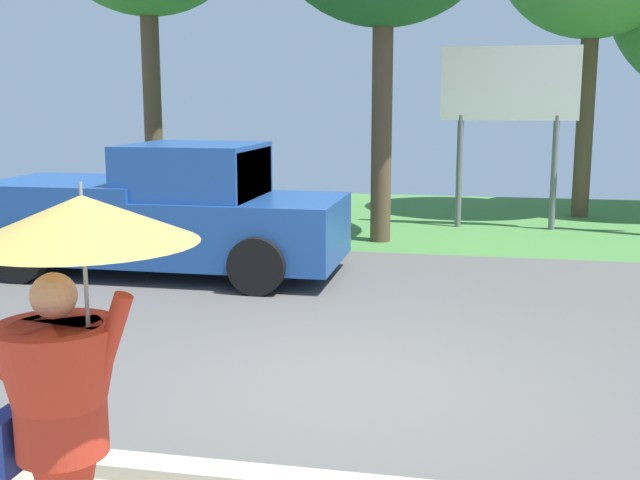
# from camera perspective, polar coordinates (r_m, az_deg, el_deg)

# --- Properties ---
(ground_plane) EXTENTS (40.00, 22.00, 0.20)m
(ground_plane) POSITION_cam_1_polar(r_m,az_deg,el_deg) (9.88, 4.54, -4.67)
(ground_plane) COLOR #565451
(monk_pedestrian) EXTENTS (1.11, 1.07, 2.13)m
(monk_pedestrian) POSITION_cam_1_polar(r_m,az_deg,el_deg) (3.96, -18.07, -10.39)
(monk_pedestrian) COLOR #B22D1E
(monk_pedestrian) RESTS_ON ground_plane
(pickup_truck) EXTENTS (5.20, 2.28, 1.88)m
(pickup_truck) POSITION_cam_1_polar(r_m,az_deg,el_deg) (11.45, -11.33, 1.93)
(pickup_truck) COLOR #1E478C
(pickup_truck) RESTS_ON ground_plane
(roadside_billboard) EXTENTS (2.60, 0.12, 3.50)m
(roadside_billboard) POSITION_cam_1_polar(r_m,az_deg,el_deg) (15.50, 13.76, 10.20)
(roadside_billboard) COLOR slate
(roadside_billboard) RESTS_ON ground_plane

